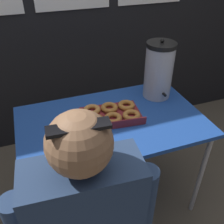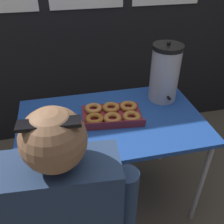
{
  "view_description": "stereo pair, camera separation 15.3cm",
  "coord_description": "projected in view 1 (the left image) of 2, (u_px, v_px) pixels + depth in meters",
  "views": [
    {
      "loc": [
        -0.42,
        -1.19,
        1.7
      ],
      "look_at": [
        0.0,
        0.0,
        0.83
      ],
      "focal_mm": 40.0,
      "sensor_mm": 36.0,
      "label": 1
    },
    {
      "loc": [
        -0.27,
        -1.23,
        1.7
      ],
      "look_at": [
        0.0,
        0.0,
        0.83
      ],
      "focal_mm": 40.0,
      "sensor_mm": 36.0,
      "label": 2
    }
  ],
  "objects": [
    {
      "name": "back_wall",
      "position": [
        72.0,
        0.0,
        2.01
      ],
      "size": [
        6.0,
        0.11,
        2.59
      ],
      "color": "black",
      "rests_on": "ground"
    },
    {
      "name": "cell_phone",
      "position": [
        55.0,
        133.0,
        1.45
      ],
      "size": [
        0.09,
        0.16,
        0.01
      ],
      "rotation": [
        0.0,
        0.0,
        0.06
      ],
      "color": "black",
      "rests_on": "folding_table"
    },
    {
      "name": "coffee_urn",
      "position": [
        159.0,
        70.0,
        1.71
      ],
      "size": [
        0.2,
        0.22,
        0.42
      ],
      "color": "#B7B7BC",
      "rests_on": "folding_table"
    },
    {
      "name": "ground_plane",
      "position": [
        112.0,
        196.0,
        2.01
      ],
      "size": [
        12.0,
        12.0,
        0.0
      ],
      "primitive_type": "plane",
      "color": "brown"
    },
    {
      "name": "folding_table",
      "position": [
        112.0,
        127.0,
        1.6
      ],
      "size": [
        1.16,
        0.71,
        0.77
      ],
      "color": "#1E479E",
      "rests_on": "ground"
    },
    {
      "name": "donut_box",
      "position": [
        111.0,
        114.0,
        1.58
      ],
      "size": [
        0.4,
        0.29,
        0.05
      ],
      "rotation": [
        0.0,
        0.0,
        -0.1
      ],
      "color": "maroon",
      "rests_on": "folding_table"
    }
  ]
}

